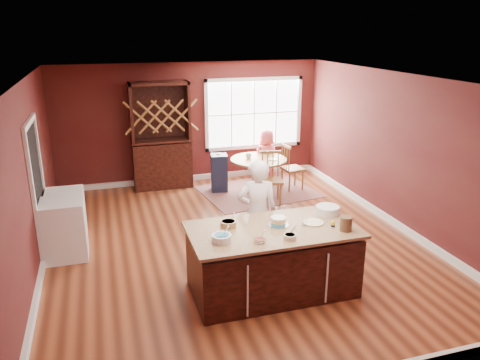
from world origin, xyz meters
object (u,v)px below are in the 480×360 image
at_px(baker, 257,213).
at_px(dining_table, 258,168).
at_px(chair_north, 262,161).
at_px(washer, 64,229).
at_px(dryer, 67,216).
at_px(hutch, 161,136).
at_px(toddler, 220,155).
at_px(chair_east, 293,167).
at_px(seated_woman, 266,157).
at_px(layer_cake, 278,221).
at_px(chair_south, 271,178).
at_px(high_chair, 219,172).
at_px(kitchen_island, 272,261).

bearing_deg(baker, dining_table, -99.53).
height_order(chair_north, washer, chair_north).
bearing_deg(chair_north, dryer, 10.08).
relative_size(hutch, dryer, 2.68).
xyz_separation_m(dining_table, toddler, (-0.75, 0.35, 0.28)).
distance_m(hutch, dryer, 3.08).
bearing_deg(hutch, dryer, -129.87).
height_order(dining_table, chair_east, chair_east).
distance_m(baker, toddler, 3.42).
xyz_separation_m(dining_table, seated_woman, (0.35, 0.50, 0.09)).
bearing_deg(chair_east, dryer, 98.74).
height_order(layer_cake, seated_woman, seated_woman).
bearing_deg(washer, baker, -21.30).
height_order(dining_table, baker, baker).
bearing_deg(baker, toddler, -85.59).
height_order(chair_south, toddler, chair_south).
height_order(chair_east, hutch, hutch).
xyz_separation_m(dining_table, chair_south, (0.02, -0.72, 0.00)).
bearing_deg(chair_south, high_chair, 141.70).
bearing_deg(dining_table, kitchen_island, -106.36).
bearing_deg(dryer, high_chair, 28.41).
distance_m(baker, chair_east, 3.56).
bearing_deg(chair_south, hutch, 152.79).
bearing_deg(chair_north, washer, 16.67).
relative_size(dining_table, layer_cake, 4.22).
distance_m(high_chair, hutch, 1.50).
bearing_deg(chair_south, chair_north, 91.09).
bearing_deg(chair_south, baker, -101.51).
height_order(toddler, dryer, toddler).
bearing_deg(chair_north, kitchen_island, 55.92).
bearing_deg(dining_table, chair_east, -2.62).
height_order(washer, dryer, washer).
distance_m(chair_north, seated_woman, 0.28).
bearing_deg(chair_north, dining_table, 48.66).
distance_m(toddler, dryer, 3.55).
height_order(kitchen_island, dryer, kitchen_island).
bearing_deg(chair_east, toddler, 68.94).
bearing_deg(chair_north, seated_woman, 75.77).
distance_m(layer_cake, chair_south, 3.24).
bearing_deg(toddler, dryer, -151.47).
relative_size(chair_north, hutch, 0.41).
bearing_deg(hutch, dining_table, -26.63).
height_order(layer_cake, hutch, hutch).
relative_size(kitchen_island, high_chair, 2.60).
height_order(chair_north, dryer, chair_north).
height_order(layer_cake, high_chair, layer_cake).
relative_size(chair_east, toddler, 3.99).
height_order(baker, washer, baker).
bearing_deg(kitchen_island, chair_north, 72.15).
bearing_deg(layer_cake, baker, 94.20).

